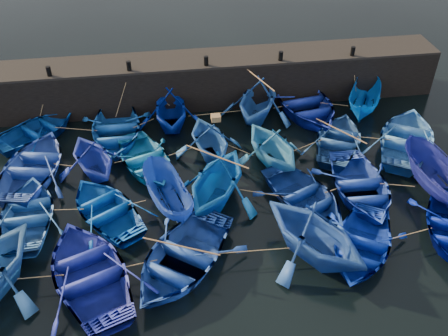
{
  "coord_description": "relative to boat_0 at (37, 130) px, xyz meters",
  "views": [
    {
      "loc": [
        -2.58,
        -14.26,
        14.51
      ],
      "look_at": [
        0.0,
        3.2,
        0.7
      ],
      "focal_mm": 40.0,
      "sensor_mm": 36.0,
      "label": 1
    }
  ],
  "objects": [
    {
      "name": "boat_14",
      "position": [
        3.69,
        -6.44,
        0.01
      ],
      "size": [
        5.04,
        5.49,
        0.93
      ],
      "primitive_type": "imported",
      "rotation": [
        0.0,
        0.0,
        3.68
      ],
      "color": "#05409B",
      "rests_on": "ground"
    },
    {
      "name": "boat_11",
      "position": [
        14.89,
        -3.04,
        0.02
      ],
      "size": [
        5.04,
        5.59,
        0.95
      ],
      "primitive_type": "imported",
      "rotation": [
        0.0,
        0.0,
        2.65
      ],
      "color": "navy",
      "rests_on": "ground"
    },
    {
      "name": "boat_1",
      "position": [
        3.93,
        -0.62,
        0.08
      ],
      "size": [
        3.73,
        5.21,
        1.08
      ],
      "primitive_type": "imported",
      "rotation": [
        0.0,
        0.0,
        -0.0
      ],
      "color": "#1049A3",
      "rests_on": "ground"
    },
    {
      "name": "boat_12",
      "position": [
        18.2,
        -3.53,
        0.11
      ],
      "size": [
        6.2,
        6.7,
        1.13
      ],
      "primitive_type": "imported",
      "rotation": [
        0.0,
        0.0,
        2.59
      ],
      "color": "blue",
      "rests_on": "ground"
    },
    {
      "name": "boat_5",
      "position": [
        17.25,
        -0.14,
        0.36
      ],
      "size": [
        3.42,
        4.45,
        1.63
      ],
      "primitive_type": "imported",
      "rotation": [
        0.0,
        0.0,
        -0.5
      ],
      "color": "blue",
      "rests_on": "ground"
    },
    {
      "name": "boat_8",
      "position": [
        5.37,
        -3.32,
        0.01
      ],
      "size": [
        4.53,
        5.32,
        0.94
      ],
      "primitive_type": "imported",
      "rotation": [
        0.0,
        0.0,
        0.33
      ],
      "color": "blue",
      "rests_on": "ground"
    },
    {
      "name": "mooring_ropes",
      "position": [
        8.95,
        -2.9,
        0.42
      ],
      "size": [
        17.33,
        11.57,
        2.1
      ],
      "color": "tan",
      "rests_on": "ground"
    },
    {
      "name": "boat_7",
      "position": [
        3.05,
        -3.45,
        0.54
      ],
      "size": [
        4.5,
        4.76,
        1.98
      ],
      "primitive_type": "imported",
      "rotation": [
        0.0,
        0.0,
        3.56
      ],
      "color": "#1A2D99",
      "rests_on": "ground"
    },
    {
      "name": "boat_4",
      "position": [
        14.07,
        0.39,
        0.14
      ],
      "size": [
        5.02,
        6.37,
        1.2
      ],
      "primitive_type": "imported",
      "rotation": [
        0.0,
        0.0,
        0.17
      ],
      "color": "navy",
      "rests_on": "ground"
    },
    {
      "name": "boat_6",
      "position": [
        0.31,
        -3.12,
        0.09
      ],
      "size": [
        4.79,
        5.93,
        1.09
      ],
      "primitive_type": "imported",
      "rotation": [
        0.0,
        0.0,
        2.92
      ],
      "color": "#2546A8",
      "rests_on": "ground"
    },
    {
      "name": "loose_oars",
      "position": [
        10.31,
        -4.65,
        1.27
      ],
      "size": [
        10.58,
        11.93,
        1.49
      ],
      "color": "#99724C",
      "rests_on": "ground"
    },
    {
      "name": "boat_10",
      "position": [
        11.3,
        -3.82,
        0.59
      ],
      "size": [
        4.48,
        4.84,
        2.1
      ],
      "primitive_type": "imported",
      "rotation": [
        0.0,
        0.0,
        3.45
      ],
      "color": "#2D7BC6",
      "rests_on": "ground"
    },
    {
      "name": "boat_0",
      "position": [
        0.0,
        0.0,
        0.0
      ],
      "size": [
        5.38,
        5.26,
        0.91
      ],
      "primitive_type": "imported",
      "rotation": [
        0.0,
        0.0,
        2.29
      ],
      "color": "navy",
      "rests_on": "ground"
    },
    {
      "name": "boat_15",
      "position": [
        6.24,
        -6.27,
        0.31
      ],
      "size": [
        2.6,
        4.22,
        1.53
      ],
      "primitive_type": "imported",
      "rotation": [
        0.0,
        0.0,
        3.44
      ],
      "color": "#1A3EA6",
      "rests_on": "ground"
    },
    {
      "name": "boat_24",
      "position": [
        13.41,
        -9.95,
        0.01
      ],
      "size": [
        5.11,
        5.53,
        0.94
      ],
      "primitive_type": "imported",
      "rotation": [
        0.0,
        0.0,
        -0.55
      ],
      "color": "#0726AA",
      "rests_on": "ground"
    },
    {
      "name": "boat_2",
      "position": [
        6.79,
        0.08,
        0.63
      ],
      "size": [
        3.63,
        4.18,
        2.16
      ],
      "primitive_type": "imported",
      "rotation": [
        0.0,
        0.0,
        -0.02
      ],
      "color": "#001983",
      "rests_on": "ground"
    },
    {
      "name": "boat_23",
      "position": [
        11.54,
        -9.78,
        0.77
      ],
      "size": [
        5.94,
        6.12,
        2.46
      ],
      "primitive_type": "imported",
      "rotation": [
        0.0,
        0.0,
        0.59
      ],
      "color": "#1E4899",
      "rests_on": "ground"
    },
    {
      "name": "bollard_3",
      "position": [
        12.88,
        1.64,
        2.41
      ],
      "size": [
        0.24,
        0.24,
        0.5
      ],
      "primitive_type": "cylinder",
      "color": "black",
      "rests_on": "quay_top"
    },
    {
      "name": "boat_22",
      "position": [
        6.57,
        -9.64,
        0.1
      ],
      "size": [
        6.23,
        6.54,
        1.1
      ],
      "primitive_type": "imported",
      "rotation": [
        0.0,
        0.0,
        -0.64
      ],
      "color": "#1B4093",
      "rests_on": "ground"
    },
    {
      "name": "wooden_crate",
      "position": [
        8.78,
        -2.82,
        1.7
      ],
      "size": [
        0.43,
        0.41,
        0.27
      ],
      "primitive_type": "cube",
      "color": "olive",
      "rests_on": "boat_9"
    },
    {
      "name": "quay_top",
      "position": [
        8.88,
        2.54,
        2.1
      ],
      "size": [
        26.0,
        2.5,
        0.12
      ],
      "primitive_type": "cube",
      "color": "black",
      "rests_on": "quay_wall"
    },
    {
      "name": "boat_13",
      "position": [
        0.55,
        -6.3,
        0.02
      ],
      "size": [
        3.48,
        4.73,
        0.95
      ],
      "primitive_type": "imported",
      "rotation": [
        0.0,
        0.0,
        3.19
      ],
      "color": "#21549F",
      "rests_on": "ground"
    },
    {
      "name": "bollard_1",
      "position": [
        4.88,
        1.64,
        2.41
      ],
      "size": [
        0.24,
        0.24,
        0.5
      ],
      "primitive_type": "cylinder",
      "color": "black",
      "rests_on": "quay_top"
    },
    {
      "name": "boat_21",
      "position": [
        3.26,
        -9.86,
        0.11
      ],
      "size": [
        5.56,
        6.45,
        1.13
      ],
      "primitive_type": "imported",
      "rotation": [
        0.0,
        0.0,
        3.5
      ],
      "color": "navy",
      "rests_on": "ground"
    },
    {
      "name": "boat_19",
      "position": [
        17.82,
        -7.07,
        0.42
      ],
      "size": [
        2.42,
        4.75,
        1.76
      ],
      "primitive_type": "imported",
      "rotation": [
        0.0,
        0.0,
        3.3
      ],
      "color": "navy",
      "rests_on": "ground"
    },
    {
      "name": "bollard_0",
      "position": [
        0.88,
        1.64,
        2.41
      ],
      "size": [
        0.24,
        0.24,
        0.5
      ],
      "primitive_type": "cylinder",
      "color": "black",
      "rests_on": "quay_top"
    },
    {
      "name": "bollard_2",
      "position": [
        8.88,
        1.64,
        2.41
      ],
      "size": [
        0.24,
        0.24,
        0.5
      ],
      "primitive_type": "cylinder",
      "color": "black",
      "rests_on": "quay_top"
    },
    {
      "name": "boat_17",
      "position": [
        12.03,
        -6.89,
        0.02
      ],
      "size": [
        4.91,
        5.57,
        0.96
      ],
      "primitive_type": "imported",
      "rotation": [
        0.0,
        0.0,
        0.42
      ],
      "color": "navy",
      "rests_on": "ground"
    },
    {
      "name": "boat_18",
      "position": [
        14.6,
        -6.66,
        0.06
      ],
      "size": [
        3.72,
        5.09,
        1.03
      ],
      "primitive_type": "imported",
      "rotation": [
        0.0,
        0.0,
        -0.03
      ],
      "color": "#1939AD",
      "rests_on": "ground"
    },
    {
      "name": "quay_wall",
      "position": [
        8.88,
        2.54,
        0.79
      ],
      "size": [
        26.0,
        2.5,
        2.5
      ],
      "primitive_type": "cube",
      "color": "black",
      "rests_on": "ground"
    },
    {
      "name": "boat_16",
      "position": [
        8.37,
        -6.12,
        0.73
      ],
      "size": [
        5.63,
        5.86,
        2.38
      ],
      "primitive_type": "imported",
      "rotation": [
        0.0,
        0.0,
        -0.53
      ],
      "color": "blue",
      "rests_on": "ground"
    },
    {
      "name": "ground",
      "position": [
        8.88,
        -7.96,
        -0.46
      ],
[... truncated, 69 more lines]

